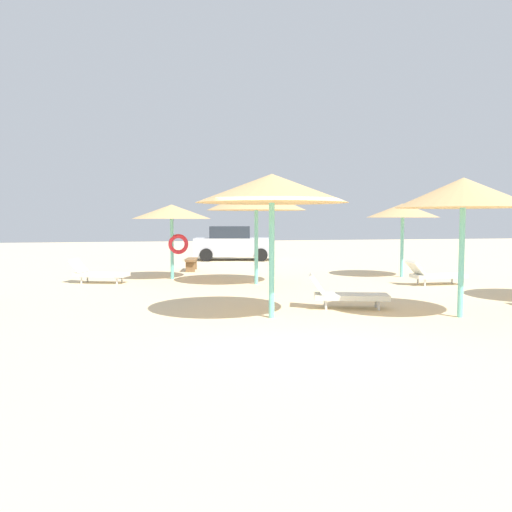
# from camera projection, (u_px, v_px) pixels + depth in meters

# --- Properties ---
(ground_plane) EXTENTS (80.00, 80.00, 0.00)m
(ground_plane) POSITION_uv_depth(u_px,v_px,m) (290.00, 332.00, 9.63)
(ground_plane) COLOR beige
(parasol_0) EXTENTS (3.18, 3.18, 3.02)m
(parasol_0) POSITION_uv_depth(u_px,v_px,m) (272.00, 189.00, 10.85)
(parasol_0) COLOR #6BC6BC
(parasol_0) RESTS_ON ground
(parasol_1) EXTENTS (2.81, 2.81, 2.95)m
(parasol_1) POSITION_uv_depth(u_px,v_px,m) (463.00, 193.00, 10.91)
(parasol_1) COLOR #6BC6BC
(parasol_1) RESTS_ON ground
(parasol_2) EXTENTS (2.71, 2.71, 2.58)m
(parasol_2) POSITION_uv_depth(u_px,v_px,m) (172.00, 213.00, 17.99)
(parasol_2) COLOR #6BC6BC
(parasol_2) RESTS_ON ground
(parasol_3) EXTENTS (2.56, 2.56, 2.63)m
(parasol_3) POSITION_uv_depth(u_px,v_px,m) (403.00, 211.00, 18.65)
(parasol_3) COLOR #6BC6BC
(parasol_3) RESTS_ON ground
(parasol_8) EXTENTS (3.16, 3.16, 3.05)m
(parasol_8) POSITION_uv_depth(u_px,v_px,m) (256.00, 200.00, 16.53)
(parasol_8) COLOR #6BC6BC
(parasol_8) RESTS_ON ground
(lounger_0) EXTENTS (1.95, 1.13, 0.81)m
(lounger_0) POSITION_uv_depth(u_px,v_px,m) (345.00, 295.00, 12.17)
(lounger_0) COLOR silver
(lounger_0) RESTS_ON ground
(lounger_2) EXTENTS (1.97, 1.23, 0.78)m
(lounger_2) POSITION_uv_depth(u_px,v_px,m) (98.00, 273.00, 17.00)
(lounger_2) COLOR silver
(lounger_2) RESTS_ON ground
(lounger_3) EXTENTS (1.87, 0.66, 0.78)m
(lounger_3) POSITION_uv_depth(u_px,v_px,m) (435.00, 275.00, 16.55)
(lounger_3) COLOR silver
(lounger_3) RESTS_ON ground
(bench_0) EXTENTS (0.64, 1.54, 0.49)m
(bench_0) POSITION_uv_depth(u_px,v_px,m) (191.00, 262.00, 21.08)
(bench_0) COLOR brown
(bench_0) RESTS_ON ground
(parked_car) EXTENTS (4.26, 2.60, 1.72)m
(parked_car) POSITION_uv_depth(u_px,v_px,m) (233.00, 244.00, 26.55)
(parked_car) COLOR silver
(parked_car) RESTS_ON ground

